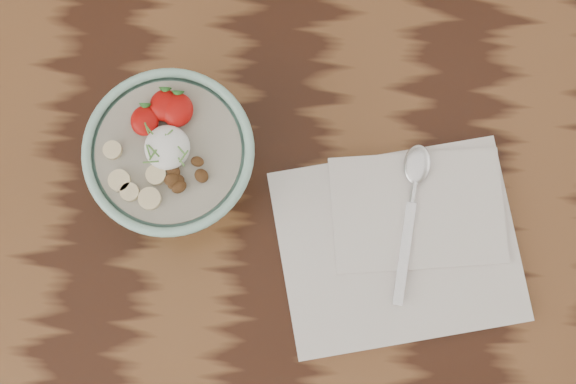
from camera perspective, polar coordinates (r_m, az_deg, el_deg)
The scene contains 4 objects.
table at distance 101.39cm, azimuth -0.75°, elevation -1.05°, with size 160.00×90.00×75.00cm.
breakfast_bowl at distance 87.66cm, azimuth -8.19°, elevation 2.38°, with size 18.02×18.02×11.93cm.
napkin at distance 91.70cm, azimuth 8.12°, elevation -3.31°, with size 30.42×26.50×1.63cm.
spoon at distance 91.41cm, azimuth 8.95°, elevation 0.40°, with size 4.30×18.47×0.96cm.
Camera 1 is at (1.97, -15.65, 165.86)cm, focal length 50.00 mm.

